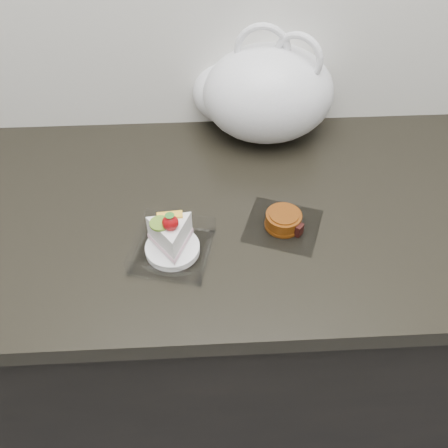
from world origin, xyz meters
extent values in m
cube|color=black|center=(0.00, 1.69, 0.43)|extent=(2.00, 0.60, 0.86)
cube|color=black|center=(0.00, 1.69, 0.88)|extent=(2.04, 0.64, 0.04)
cube|color=white|center=(-0.13, 1.57, 0.90)|extent=(0.17, 0.17, 0.00)
cylinder|color=white|center=(-0.13, 1.57, 0.91)|extent=(0.10, 0.10, 0.01)
ellipsoid|color=#B70C11|center=(-0.13, 1.56, 0.99)|extent=(0.03, 0.03, 0.03)
cone|color=#2D7223|center=(-0.13, 1.56, 1.01)|extent=(0.02, 0.02, 0.01)
cylinder|color=olive|center=(-0.15, 1.57, 0.98)|extent=(0.04, 0.04, 0.00)
cube|color=yellow|center=(-0.13, 1.59, 0.98)|extent=(0.05, 0.02, 0.00)
cube|color=white|center=(0.09, 1.63, 0.90)|extent=(0.18, 0.17, 0.00)
cylinder|color=brown|center=(0.09, 1.63, 0.92)|extent=(0.08, 0.08, 0.03)
cylinder|color=brown|center=(0.09, 1.63, 0.90)|extent=(0.09, 0.09, 0.01)
cylinder|color=brown|center=(0.09, 1.63, 0.93)|extent=(0.07, 0.07, 0.00)
cube|color=black|center=(0.11, 1.61, 0.91)|extent=(0.03, 0.03, 0.03)
ellipsoid|color=white|center=(0.09, 1.94, 1.01)|extent=(0.36, 0.32, 0.22)
ellipsoid|color=white|center=(0.00, 1.99, 0.99)|extent=(0.22, 0.20, 0.15)
torus|color=white|center=(0.07, 1.95, 1.11)|extent=(0.12, 0.04, 0.12)
torus|color=white|center=(0.14, 1.92, 1.11)|extent=(0.10, 0.07, 0.11)
camera|label=1|loc=(-0.07, 0.95, 1.62)|focal=40.00mm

